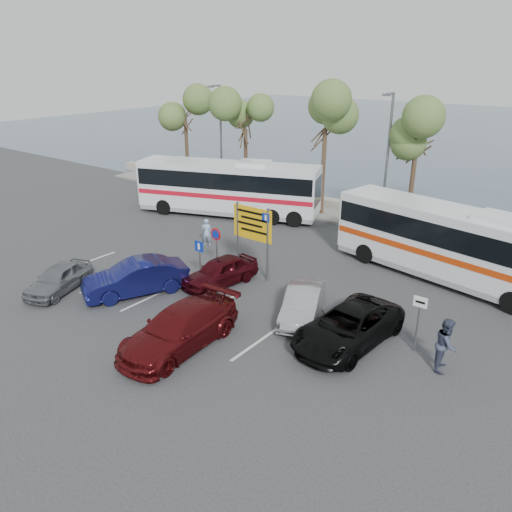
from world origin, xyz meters
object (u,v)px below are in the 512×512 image
Objects in this scene: coach_bus_right at (455,248)px; car_red at (220,271)px; car_silver_b at (303,304)px; pedestrian_far at (446,345)px; suv_black at (348,327)px; coach_bus_left at (228,190)px; car_silver_a at (59,278)px; car_blue at (136,278)px; street_lamp_right at (387,156)px; street_lamp_left at (220,136)px; direction_sign at (253,229)px; car_maroon at (179,329)px; pedestrian_near at (207,232)px.

car_red is (-8.51, -6.97, -1.05)m from coach_bus_right.
car_silver_b is 2.04× the size of pedestrian_far.
car_silver_b is at bearing 170.68° from suv_black.
coach_bus_left is 3.35× the size of car_silver_a.
car_blue reaches higher than car_silver_b.
car_silver_a is (-8.00, -17.02, -3.98)m from street_lamp_right.
street_lamp_left is 24.72m from pedestrian_far.
street_lamp_right reaches higher than direction_sign.
direction_sign is at bearing 163.11° from suv_black.
direction_sign is (11.00, -10.32, -2.17)m from street_lamp_left.
car_silver_a is at bearing 95.47° from pedestrian_far.
suv_black is at bearing -36.53° from street_lamp_left.
direction_sign is 9.17m from car_silver_a.
coach_bus_left is (-9.50, -3.30, -2.85)m from street_lamp_right.
car_maroon is 9.36m from pedestrian_far.
car_red is 5.38m from pedestrian_near.
coach_bus_left is 17.17m from suv_black.
coach_bus_right is (15.41, -1.75, -0.03)m from coach_bus_left.
street_lamp_right is 13.20m from car_silver_b.
coach_bus_right is 3.11× the size of car_red.
direction_sign is 5.83m from car_blue.
direction_sign is 0.92× the size of car_red.
car_maroon is 6.24m from suv_black.
pedestrian_near is at bearing 64.52° from pedestrian_far.
street_lamp_left is at bearing 48.96° from pedestrian_far.
coach_bus_right is at bearing 33.68° from direction_sign.
car_maroon is at bearing -90.67° from street_lamp_right.
coach_bus_left is 2.43× the size of suv_black.
coach_bus_left is 19.80m from pedestrian_far.
street_lamp_right is at bearing -159.85° from pedestrian_near.
street_lamp_left reaches higher than car_blue.
car_red is at bearing 77.06° from pedestrian_far.
coach_bus_left is 7.76× the size of pedestrian_near.
coach_bus_left reaches higher than pedestrian_near.
direction_sign is at bearing 78.48° from car_red.
pedestrian_near reaches higher than car_silver_b.
street_lamp_left is 5.59m from coach_bus_left.
car_silver_b is at bearing 124.62° from pedestrian_near.
coach_bus_left is 3.14× the size of car_red.
car_maroon is (1.80, -6.70, -1.67)m from direction_sign.
pedestrian_far is at bearing -57.42° from street_lamp_right.
pedestrian_far reaches higher than car_silver_b.
car_silver_b is at bearing 45.59° from car_blue.
street_lamp_right reaches higher than car_maroon.
suv_black is at bearing -70.56° from street_lamp_right.
car_silver_a is (1.50, -13.72, -1.13)m from coach_bus_left.
street_lamp_right reaches higher than car_silver_a.
direction_sign is at bearing 83.00° from car_blue.
coach_bus_right is 8.15m from suv_black.
car_blue is 13.24m from pedestrian_far.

